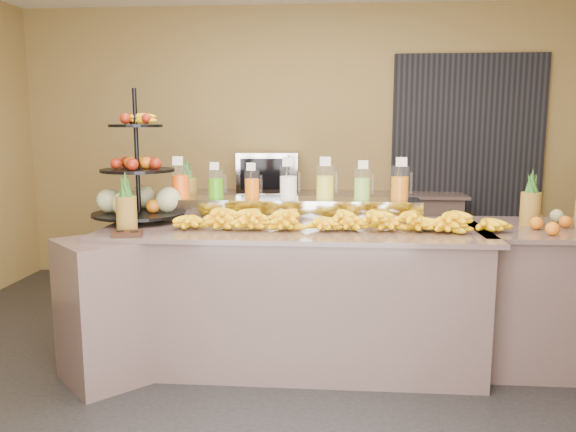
# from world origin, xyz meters

# --- Properties ---
(ground) EXTENTS (6.00, 6.00, 0.00)m
(ground) POSITION_xyz_m (0.00, 0.00, 0.00)
(ground) COLOR black
(ground) RESTS_ON ground
(room_envelope) EXTENTS (6.04, 5.02, 2.82)m
(room_envelope) POSITION_xyz_m (0.19, 0.79, 1.88)
(room_envelope) COLOR olive
(room_envelope) RESTS_ON ground
(buffet_counter) EXTENTS (2.75, 1.25, 0.93)m
(buffet_counter) POSITION_xyz_m (-0.12, 0.26, 0.47)
(buffet_counter) COLOR gray
(buffet_counter) RESTS_ON ground
(right_counter) EXTENTS (1.08, 0.88, 0.93)m
(right_counter) POSITION_xyz_m (1.70, 0.40, 0.47)
(right_counter) COLOR gray
(right_counter) RESTS_ON ground
(back_ledge) EXTENTS (3.10, 0.55, 0.93)m
(back_ledge) POSITION_xyz_m (0.00, 2.25, 0.47)
(back_ledge) COLOR gray
(back_ledge) RESTS_ON ground
(pitcher_tray) EXTENTS (1.85, 0.30, 0.15)m
(pitcher_tray) POSITION_xyz_m (-0.06, 0.58, 1.01)
(pitcher_tray) COLOR gray
(pitcher_tray) RESTS_ON buffet_counter
(juice_pitcher_orange_a) EXTENTS (0.13, 0.13, 0.31)m
(juice_pitcher_orange_a) POSITION_xyz_m (-0.84, 0.58, 1.18)
(juice_pitcher_orange_a) COLOR silver
(juice_pitcher_orange_a) RESTS_ON pitcher_tray
(juice_pitcher_green) EXTENTS (0.11, 0.12, 0.27)m
(juice_pitcher_green) POSITION_xyz_m (-0.58, 0.58, 1.17)
(juice_pitcher_green) COLOR silver
(juice_pitcher_green) RESTS_ON pitcher_tray
(juice_pitcher_orange_b) EXTENTS (0.11, 0.11, 0.26)m
(juice_pitcher_orange_b) POSITION_xyz_m (-0.32, 0.58, 1.17)
(juice_pitcher_orange_b) COLOR silver
(juice_pitcher_orange_b) RESTS_ON pitcher_tray
(juice_pitcher_milk) EXTENTS (0.13, 0.13, 0.31)m
(juice_pitcher_milk) POSITION_xyz_m (-0.06, 0.58, 1.18)
(juice_pitcher_milk) COLOR silver
(juice_pitcher_milk) RESTS_ON pitcher_tray
(juice_pitcher_lemon) EXTENTS (0.13, 0.13, 0.31)m
(juice_pitcher_lemon) POSITION_xyz_m (0.20, 0.58, 1.19)
(juice_pitcher_lemon) COLOR silver
(juice_pitcher_lemon) RESTS_ON pitcher_tray
(juice_pitcher_lime) EXTENTS (0.12, 0.12, 0.29)m
(juice_pitcher_lime) POSITION_xyz_m (0.46, 0.58, 1.18)
(juice_pitcher_lime) COLOR silver
(juice_pitcher_lime) RESTS_ON pitcher_tray
(juice_pitcher_orange_c) EXTENTS (0.13, 0.13, 0.31)m
(juice_pitcher_orange_c) POSITION_xyz_m (0.72, 0.58, 1.18)
(juice_pitcher_orange_c) COLOR silver
(juice_pitcher_orange_c) RESTS_ON pitcher_tray
(banana_heap) EXTENTS (2.16, 0.20, 0.18)m
(banana_heap) POSITION_xyz_m (0.27, 0.23, 1.01)
(banana_heap) COLOR #FFB90C
(banana_heap) RESTS_ON buffet_counter
(fruit_stand) EXTENTS (0.79, 0.79, 0.91)m
(fruit_stand) POSITION_xyz_m (-1.06, 0.43, 1.16)
(fruit_stand) COLOR black
(fruit_stand) RESTS_ON buffet_counter
(condiment_caddy) EXTENTS (0.21, 0.18, 0.03)m
(condiment_caddy) POSITION_xyz_m (-0.99, -0.12, 0.94)
(condiment_caddy) COLOR black
(condiment_caddy) RESTS_ON buffet_counter
(pineapple_left_a) EXTENTS (0.13, 0.13, 0.38)m
(pineapple_left_a) POSITION_xyz_m (-1.05, 0.05, 1.07)
(pineapple_left_a) COLOR brown
(pineapple_left_a) RESTS_ON buffet_counter
(pineapple_left_b) EXTENTS (0.14, 0.14, 0.43)m
(pineapple_left_b) POSITION_xyz_m (-0.85, 0.80, 1.09)
(pineapple_left_b) COLOR brown
(pineapple_left_b) RESTS_ON buffet_counter
(right_fruit_pile) EXTENTS (0.42, 0.40, 0.22)m
(right_fruit_pile) POSITION_xyz_m (1.70, 0.31, 1.00)
(right_fruit_pile) COLOR brown
(right_fruit_pile) RESTS_ON right_counter
(oven_warmer) EXTENTS (0.63, 0.46, 0.40)m
(oven_warmer) POSITION_xyz_m (-0.41, 2.25, 1.13)
(oven_warmer) COLOR gray
(oven_warmer) RESTS_ON back_ledge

